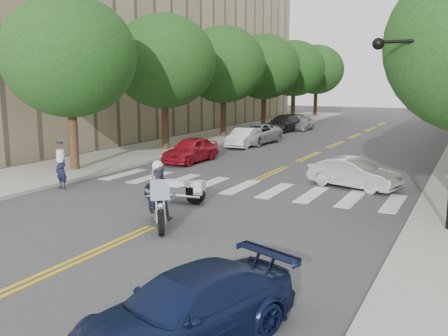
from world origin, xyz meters
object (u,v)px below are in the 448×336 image
Objects in this scene: motorcycle_parked at (180,189)px; sedan_blue at (187,310)px; convertible at (354,173)px; motorcycle_police at (158,197)px; officer_standing at (61,170)px.

sedan_blue is at bearing -156.45° from motorcycle_parked.
motorcycle_police is at bearing 169.39° from convertible.
motorcycle_police is 2.95m from motorcycle_parked.
motorcycle_police reaches higher than officer_standing.
convertible is at bearing 35.59° from officer_standing.
motorcycle_police reaches higher than sedan_blue.
convertible is 0.88× the size of sedan_blue.
officer_standing is at bearing 82.60° from motorcycle_parked.
officer_standing is (-6.61, 2.57, -0.13)m from motorcycle_police.
sedan_blue is at bearing 89.82° from motorcycle_police.
officer_standing is at bearing -59.89° from motorcycle_police.
motorcycle_parked is at bearing 153.10° from convertible.
motorcycle_police is 7.09m from officer_standing.
sedan_blue is (11.07, -8.19, -0.16)m from officer_standing.
convertible is (10.77, 5.68, -0.16)m from officer_standing.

